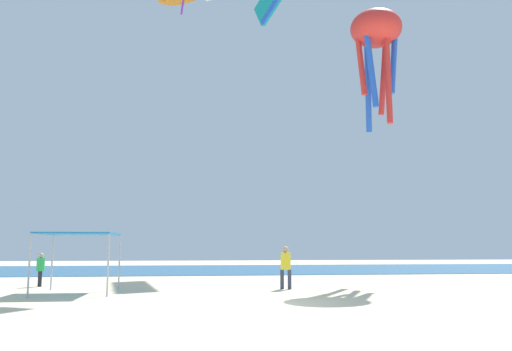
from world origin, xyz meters
name	(u,v)px	position (x,y,z in m)	size (l,w,h in m)	color
ground	(269,305)	(0.00, 0.00, -0.05)	(110.00, 110.00, 0.10)	beige
ocean_strip	(220,269)	(0.00, 26.39, 0.01)	(110.00, 19.29, 0.03)	#28608C
canopy_tent	(79,236)	(-7.08, 4.85, 2.30)	(2.92, 3.36, 2.41)	#B2B2B7
person_near_tent	(41,267)	(-9.56, 8.71, 0.92)	(0.37, 0.40, 1.57)	black
person_leftmost	(286,264)	(1.64, 5.68, 1.10)	(0.48, 0.45, 1.87)	#33384C
kite_octopus_red	(376,34)	(7.93, 10.23, 14.04)	(3.52, 3.52, 6.98)	red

